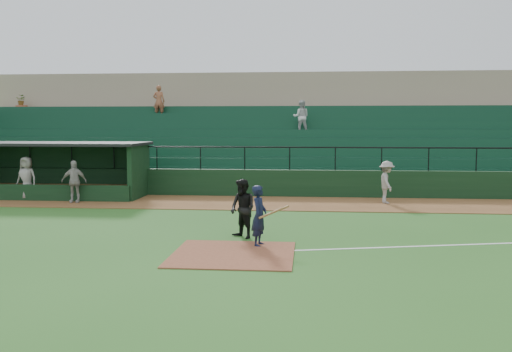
{
  "coord_description": "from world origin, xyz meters",
  "views": [
    {
      "loc": [
        1.85,
        -14.44,
        3.22
      ],
      "look_at": [
        0.0,
        5.0,
        1.4
      ],
      "focal_mm": 39.16,
      "sensor_mm": 36.0,
      "label": 1
    }
  ],
  "objects": [
    {
      "name": "ground",
      "position": [
        0.0,
        0.0,
        0.0
      ],
      "size": [
        90.0,
        90.0,
        0.0
      ],
      "primitive_type": "plane",
      "color": "#24551B",
      "rests_on": "ground"
    },
    {
      "name": "warning_track",
      "position": [
        0.0,
        8.0,
        0.01
      ],
      "size": [
        40.0,
        4.0,
        0.03
      ],
      "primitive_type": "cube",
      "color": "brown",
      "rests_on": "ground"
    },
    {
      "name": "home_plate_dirt",
      "position": [
        0.0,
        -1.0,
        0.01
      ],
      "size": [
        3.0,
        3.0,
        0.03
      ],
      "primitive_type": "cube",
      "color": "brown",
      "rests_on": "ground"
    },
    {
      "name": "stadium_structure",
      "position": [
        -0.0,
        16.46,
        2.3
      ],
      "size": [
        38.0,
        13.08,
        6.4
      ],
      "color": "black",
      "rests_on": "ground"
    },
    {
      "name": "dugout",
      "position": [
        -9.75,
        9.56,
        1.33
      ],
      "size": [
        8.9,
        3.2,
        2.42
      ],
      "color": "black",
      "rests_on": "ground"
    },
    {
      "name": "batter_at_plate",
      "position": [
        0.56,
        0.04,
        0.81
      ],
      "size": [
        1.04,
        0.69,
        1.62
      ],
      "color": "black",
      "rests_on": "ground"
    },
    {
      "name": "umpire",
      "position": [
        0.0,
        1.03,
        0.84
      ],
      "size": [
        1.03,
        1.02,
        1.68
      ],
      "primitive_type": "imported",
      "rotation": [
        0.0,
        0.0,
        -0.76
      ],
      "color": "black",
      "rests_on": "ground"
    },
    {
      "name": "runner",
      "position": [
        4.98,
        8.33,
        0.89
      ],
      "size": [
        0.72,
        1.15,
        1.71
      ],
      "primitive_type": "imported",
      "rotation": [
        0.0,
        0.0,
        1.65
      ],
      "color": "gray",
      "rests_on": "warning_track"
    },
    {
      "name": "dugout_player_a",
      "position": [
        -7.7,
        7.39,
        0.89
      ],
      "size": [
        1.06,
        0.56,
        1.72
      ],
      "primitive_type": "imported",
      "rotation": [
        0.0,
        0.0,
        0.15
      ],
      "color": "#A6A09B",
      "rests_on": "warning_track"
    },
    {
      "name": "dugout_player_b",
      "position": [
        -10.01,
        7.94,
        0.94
      ],
      "size": [
        0.94,
        0.66,
        1.82
      ],
      "primitive_type": "imported",
      "rotation": [
        0.0,
        0.0,
        -0.1
      ],
      "color": "gray",
      "rests_on": "warning_track"
    }
  ]
}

